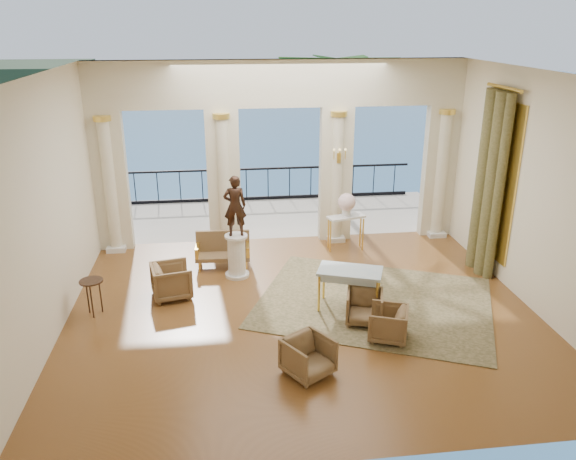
{
  "coord_description": "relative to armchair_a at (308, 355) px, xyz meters",
  "views": [
    {
      "loc": [
        -1.47,
        -9.59,
        5.35
      ],
      "look_at": [
        -0.21,
        0.6,
        1.49
      ],
      "focal_mm": 35.0,
      "sensor_mm": 36.0,
      "label": 1
    }
  ],
  "objects": [
    {
      "name": "terrace",
      "position": [
        0.21,
        7.84,
        -0.4
      ],
      "size": [
        10.0,
        3.6,
        0.1
      ],
      "primitive_type": "cube",
      "color": "#A79C8C",
      "rests_on": "ground"
    },
    {
      "name": "wall_sconce",
      "position": [
        1.61,
        5.55,
        1.88
      ],
      "size": [
        0.3,
        0.11,
        0.33
      ],
      "color": "#E9BF4D",
      "rests_on": "arcade"
    },
    {
      "name": "side_table",
      "position": [
        -3.79,
        2.45,
        0.27
      ],
      "size": [
        0.44,
        0.44,
        0.72
      ],
      "color": "black",
      "rests_on": "ground"
    },
    {
      "name": "floor",
      "position": [
        0.21,
        2.04,
        -0.35
      ],
      "size": [
        9.0,
        9.0,
        0.0
      ],
      "primitive_type": "plane",
      "color": "#482B0C",
      "rests_on": "ground"
    },
    {
      "name": "sea",
      "position": [
        0.21,
        62.04,
        -6.35
      ],
      "size": [
        160.0,
        160.0,
        0.0
      ],
      "primitive_type": "plane",
      "color": "#216190",
      "rests_on": "ground"
    },
    {
      "name": "window_frame",
      "position": [
        4.68,
        3.54,
        1.75
      ],
      "size": [
        0.04,
        1.6,
        3.4
      ],
      "primitive_type": "cube",
      "color": "#E9BF4D",
      "rests_on": "room_walls"
    },
    {
      "name": "armchair_c",
      "position": [
        1.57,
        0.88,
        -0.01
      ],
      "size": [
        0.81,
        0.83,
        0.67
      ],
      "primitive_type": "imported",
      "rotation": [
        0.0,
        0.0,
        -1.93
      ],
      "color": "#4E3720",
      "rests_on": "ground"
    },
    {
      "name": "armchair_a",
      "position": [
        0.0,
        0.0,
        0.0
      ],
      "size": [
        0.92,
        0.91,
        0.7
      ],
      "primitive_type": "imported",
      "rotation": [
        0.0,
        0.0,
        0.57
      ],
      "color": "#4E3720",
      "rests_on": "ground"
    },
    {
      "name": "pedestal",
      "position": [
        -0.99,
        3.84,
        0.12
      ],
      "size": [
        0.53,
        0.53,
        0.97
      ],
      "color": "silver",
      "rests_on": "ground"
    },
    {
      "name": "game_table",
      "position": [
        1.14,
        2.07,
        0.4
      ],
      "size": [
        1.37,
        1.05,
        0.84
      ],
      "rotation": [
        0.0,
        0.0,
        -0.35
      ],
      "color": "#97B0BD",
      "rests_on": "ground"
    },
    {
      "name": "armchair_b",
      "position": [
        1.3,
        1.52,
        -0.01
      ],
      "size": [
        0.81,
        0.78,
        0.68
      ],
      "primitive_type": "imported",
      "rotation": [
        0.0,
        0.0,
        -0.27
      ],
      "color": "#4E3720",
      "rests_on": "ground"
    },
    {
      "name": "urn",
      "position": [
        1.74,
        5.09,
        0.84
      ],
      "size": [
        0.43,
        0.43,
        0.57
      ],
      "color": "silver",
      "rests_on": "console_table"
    },
    {
      "name": "armchair_d",
      "position": [
        -2.35,
        3.02,
        0.04
      ],
      "size": [
        0.85,
        0.89,
        0.78
      ],
      "primitive_type": "imported",
      "rotation": [
        0.0,
        0.0,
        1.78
      ],
      "color": "#4E3720",
      "rests_on": "ground"
    },
    {
      "name": "balustrade",
      "position": [
        0.21,
        9.44,
        0.06
      ],
      "size": [
        9.0,
        0.06,
        1.03
      ],
      "color": "black",
      "rests_on": "terrace"
    },
    {
      "name": "settee",
      "position": [
        -1.28,
        4.43,
        0.05
      ],
      "size": [
        1.26,
        0.59,
        0.82
      ],
      "rotation": [
        0.0,
        0.0,
        -0.05
      ],
      "color": "#4E3720",
      "rests_on": "ground"
    },
    {
      "name": "rug",
      "position": [
        1.71,
        2.24,
        -0.34
      ],
      "size": [
        5.55,
        5.03,
        0.02
      ],
      "primitive_type": "cube",
      "rotation": [
        0.0,
        0.0,
        -0.41
      ],
      "color": "#33371E",
      "rests_on": "ground"
    },
    {
      "name": "palm_tree",
      "position": [
        2.21,
        8.64,
        3.74
      ],
      "size": [
        2.0,
        2.0,
        4.5
      ],
      "color": "#4C3823",
      "rests_on": "terrace"
    },
    {
      "name": "room_walls",
      "position": [
        0.21,
        0.93,
        2.53
      ],
      "size": [
        9.0,
        9.0,
        9.0
      ],
      "color": "white",
      "rests_on": "ground"
    },
    {
      "name": "console_table",
      "position": [
        1.74,
        5.09,
        0.37
      ],
      "size": [
        0.98,
        0.6,
        0.87
      ],
      "rotation": [
        0.0,
        0.0,
        0.28
      ],
      "color": "silver",
      "rests_on": "ground"
    },
    {
      "name": "arcade",
      "position": [
        0.21,
        5.87,
        2.23
      ],
      "size": [
        9.0,
        0.56,
        4.5
      ],
      "color": "beige",
      "rests_on": "ground"
    },
    {
      "name": "curtain",
      "position": [
        4.49,
        3.54,
        1.67
      ],
      "size": [
        0.33,
        1.4,
        4.09
      ],
      "color": "#4D4C23",
      "rests_on": "ground"
    },
    {
      "name": "statue",
      "position": [
        -0.99,
        3.84,
        1.29
      ],
      "size": [
        0.5,
        0.34,
        1.33
      ],
      "primitive_type": "imported",
      "rotation": [
        0.0,
        0.0,
        3.18
      ],
      "color": "black",
      "rests_on": "pedestal"
    }
  ]
}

